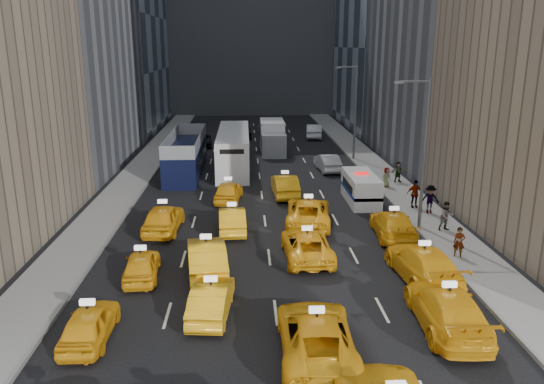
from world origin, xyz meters
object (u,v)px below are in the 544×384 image
at_px(double_decker, 186,154).
at_px(city_bus, 234,150).
at_px(box_truck, 272,137).
at_px(pedestrian_0, 459,242).
at_px(nypd_van, 361,189).

bearing_deg(double_decker, city_bus, 21.50).
distance_m(city_bus, box_truck, 8.04).
distance_m(box_truck, pedestrian_0, 30.14).
xyz_separation_m(nypd_van, pedestrian_0, (2.88, -10.57, -0.04)).
xyz_separation_m(city_bus, box_truck, (3.88, 7.05, -0.10)).
height_order(double_decker, city_bus, double_decker).
bearing_deg(box_truck, pedestrian_0, -77.71).
height_order(nypd_van, double_decker, double_decker).
relative_size(nypd_van, city_bus, 0.39).
distance_m(double_decker, box_truck, 11.92).
xyz_separation_m(nypd_van, double_decker, (-13.26, 9.55, 0.72)).
bearing_deg(double_decker, nypd_van, -38.51).
relative_size(nypd_van, double_decker, 0.44).
height_order(nypd_van, pedestrian_0, nypd_van).
distance_m(city_bus, pedestrian_0, 25.06).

